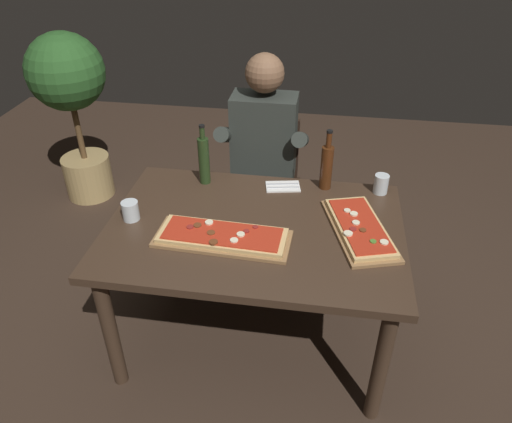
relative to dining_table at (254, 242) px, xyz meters
name	(u,v)px	position (x,y,z in m)	size (l,w,h in m)	color
ground_plane	(255,334)	(0.00, 0.00, -0.64)	(6.40, 6.40, 0.00)	#38281E
dining_table	(254,242)	(0.00, 0.00, 0.00)	(1.40, 0.96, 0.74)	#3D2B1E
pizza_rectangular_front	(223,237)	(-0.13, -0.13, 0.12)	(0.62, 0.26, 0.05)	olive
pizza_rectangular_left	(360,228)	(0.49, 0.03, 0.12)	(0.37, 0.56, 0.05)	olive
wine_bottle_dark	(327,166)	(0.32, 0.41, 0.23)	(0.06, 0.06, 0.33)	#47230F
oil_bottle_amber	(204,159)	(-0.33, 0.37, 0.23)	(0.06, 0.06, 0.33)	#233819
tumbler_near_camera	(131,212)	(-0.60, -0.03, 0.14)	(0.08, 0.08, 0.09)	silver
tumbler_far_side	(381,184)	(0.60, 0.40, 0.15)	(0.07, 0.07, 0.10)	silver
napkin_cutlery_set	(283,186)	(0.10, 0.38, 0.10)	(0.20, 0.14, 0.01)	white
diner_chair	(265,181)	(-0.06, 0.86, -0.16)	(0.44, 0.44, 0.87)	black
seated_diner	(263,154)	(-0.06, 0.74, 0.10)	(0.53, 0.41, 1.33)	#23232D
potted_plant_corner	(71,96)	(-1.54, 1.27, 0.18)	(0.54, 0.54, 1.27)	tan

